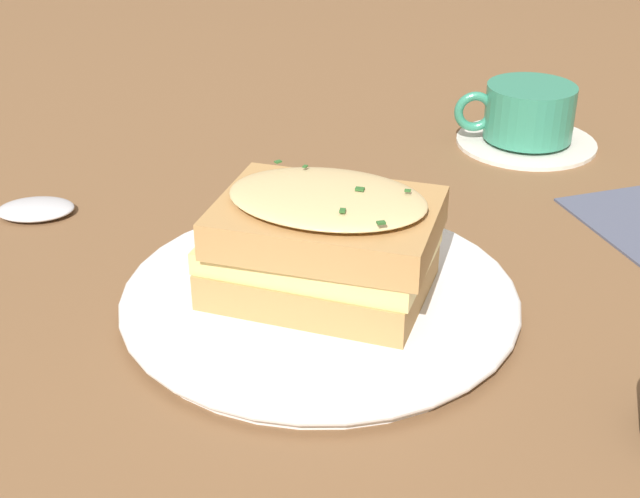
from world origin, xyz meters
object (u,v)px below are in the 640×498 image
object	(u,v)px
sandwich	(323,243)
teacup_with_saucer	(527,118)
dinner_plate	(320,297)

from	to	relation	value
sandwich	teacup_with_saucer	world-z (taller)	sandwich
sandwich	teacup_with_saucer	size ratio (longest dim) A/B	1.31
dinner_plate	teacup_with_saucer	world-z (taller)	teacup_with_saucer
dinner_plate	teacup_with_saucer	distance (m)	0.35
dinner_plate	sandwich	bearing A→B (deg)	25.68
dinner_plate	sandwich	world-z (taller)	sandwich
dinner_plate	sandwich	xyz separation A→B (m)	(0.00, 0.00, 0.04)
sandwich	teacup_with_saucer	distance (m)	0.35
dinner_plate	teacup_with_saucer	bearing A→B (deg)	117.48
sandwich	dinner_plate	bearing A→B (deg)	-154.32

